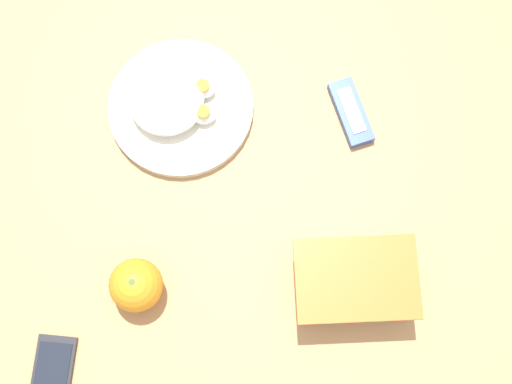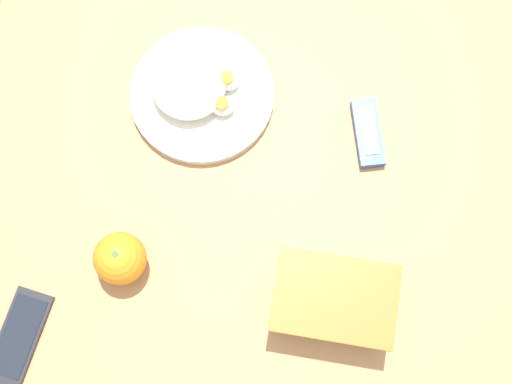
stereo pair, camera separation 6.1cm
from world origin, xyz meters
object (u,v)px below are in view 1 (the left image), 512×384
Objects in this scene: orange_fruit at (136,285)px; rice_plate at (177,105)px; candy_bar at (351,112)px; cell_phone at (51,384)px; food_container at (354,282)px.

rice_plate is at bearing -102.17° from orange_fruit.
orange_fruit is 0.67× the size of candy_bar.
rice_plate reaches higher than candy_bar.
candy_bar is 0.81× the size of cell_phone.
food_container reaches higher than rice_plate.
cell_phone is (0.50, 0.43, -0.00)m from candy_bar.
orange_fruit is at bearing -134.15° from cell_phone.
orange_fruit is 0.20m from cell_phone.
candy_bar is (-0.36, -0.28, -0.03)m from orange_fruit.
rice_plate is at bearing -4.18° from candy_bar.
food_container is 1.50× the size of candy_bar.
food_container is 2.22× the size of orange_fruit.
food_container reaches higher than candy_bar.
food_container is 0.76× the size of rice_plate.
cell_phone is (0.21, 0.45, -0.02)m from rice_plate.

